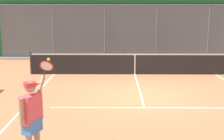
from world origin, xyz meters
TOP-DOWN VIEW (x-y plane):
  - ground_plane at (0.00, 0.00)m, footprint 60.00×60.00m
  - court_line_markings at (0.00, 1.50)m, footprint 7.56×9.06m
  - fence_backdrop at (0.00, -8.67)m, footprint 18.22×1.37m
  - tennis_net at (0.00, -3.74)m, footprint 9.71×0.09m
  - tennis_player at (2.53, 4.74)m, footprint 0.48×1.39m

SIDE VIEW (x-z plane):
  - ground_plane at x=0.00m, z-range 0.00..0.00m
  - court_line_markings at x=0.00m, z-range 0.00..0.01m
  - tennis_net at x=0.00m, z-range -0.04..1.03m
  - tennis_player at x=2.53m, z-range 0.00..1.96m
  - fence_backdrop at x=0.00m, z-range -0.01..3.56m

